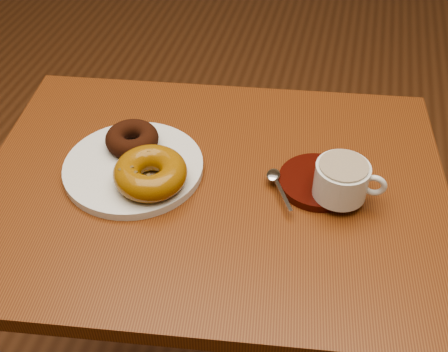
% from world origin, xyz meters
% --- Properties ---
extents(ground, '(6.00, 6.00, 0.00)m').
position_xyz_m(ground, '(0.00, 0.00, 0.00)').
color(ground, brown).
rests_on(ground, ground).
extents(cafe_table, '(0.85, 0.68, 0.74)m').
position_xyz_m(cafe_table, '(0.23, -0.17, 0.62)').
color(cafe_table, brown).
rests_on(cafe_table, ground).
extents(donut_plate, '(0.26, 0.26, 0.01)m').
position_xyz_m(donut_plate, '(0.09, -0.17, 0.74)').
color(donut_plate, silver).
rests_on(donut_plate, cafe_table).
extents(donut_cinnamon, '(0.09, 0.09, 0.03)m').
position_xyz_m(donut_cinnamon, '(0.07, -0.13, 0.77)').
color(donut_cinnamon, black).
rests_on(donut_cinnamon, donut_plate).
extents(donut_caramel, '(0.13, 0.13, 0.04)m').
position_xyz_m(donut_caramel, '(0.13, -0.21, 0.77)').
color(donut_caramel, '#8F5A0F').
rests_on(donut_caramel, donut_plate).
extents(saucer, '(0.18, 0.18, 0.01)m').
position_xyz_m(saucer, '(0.40, -0.14, 0.74)').
color(saucer, '#350B07').
rests_on(saucer, cafe_table).
extents(coffee_cup, '(0.11, 0.09, 0.06)m').
position_xyz_m(coffee_cup, '(0.44, -0.17, 0.78)').
color(coffee_cup, silver).
rests_on(coffee_cup, saucer).
extents(teaspoon, '(0.06, 0.09, 0.01)m').
position_xyz_m(teaspoon, '(0.33, -0.16, 0.75)').
color(teaspoon, silver).
rests_on(teaspoon, saucer).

